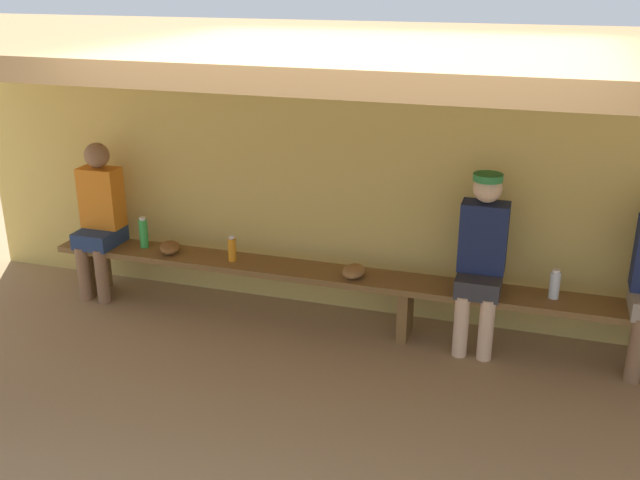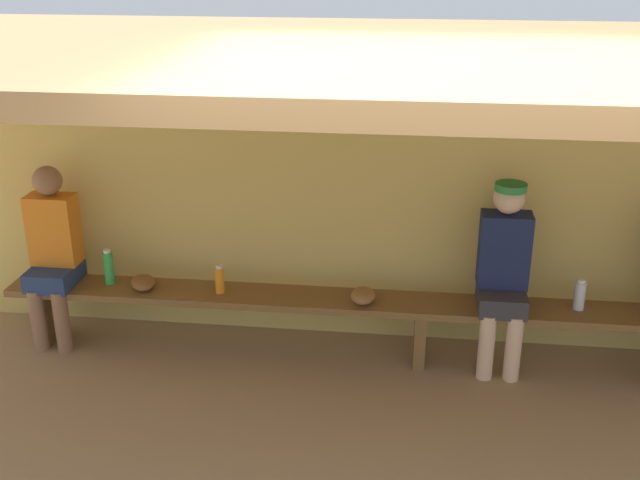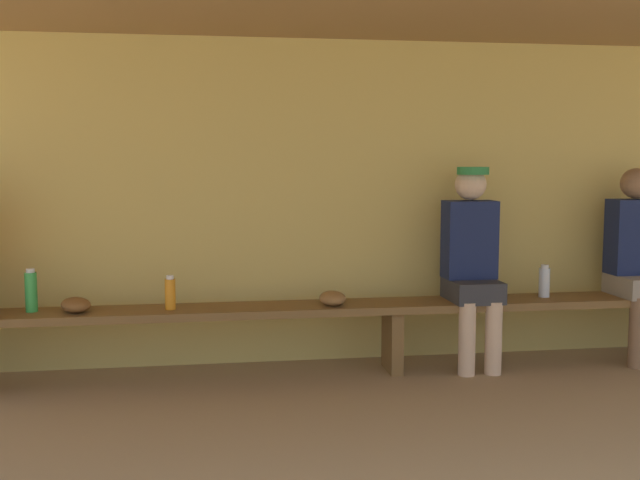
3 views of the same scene
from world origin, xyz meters
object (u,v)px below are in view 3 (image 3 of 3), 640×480
Objects in this scene: bench at (393,313)px; baseball_glove_tan at (333,298)px; water_bottle_green at (31,291)px; water_bottle_orange at (544,282)px; player_rightmost at (472,257)px; baseball_glove_worn at (76,305)px; player_in_red at (637,256)px; water_bottle_clear at (170,293)px.

baseball_glove_tan is at bearing -175.20° from bench.
water_bottle_orange is (3.35, -0.01, -0.02)m from water_bottle_green.
player_rightmost is 5.60× the size of baseball_glove_worn.
player_in_red reaches higher than water_bottle_orange.
player_rightmost is 6.07× the size of water_bottle_orange.
water_bottle_orange reaches higher than baseball_glove_worn.
player_rightmost is 2.82m from water_bottle_green.
player_in_red is 0.68m from water_bottle_orange.
water_bottle_orange is at bearing 1.13° from water_bottle_clear.
water_bottle_orange is at bearing -114.73° from baseball_glove_worn.
player_rightmost is 6.23× the size of water_bottle_clear.
player_in_red reaches higher than bench.
baseball_glove_worn is at bearing -179.20° from water_bottle_orange.
baseball_glove_tan is at bearing -177.71° from player_rightmost.
baseball_glove_tan is (-2.14, -0.04, -0.22)m from player_in_red.
water_bottle_orange is 1.48m from baseball_glove_tan.
bench is at bearing -1.01° from water_bottle_green.
baseball_glove_tan is (-0.95, -0.04, -0.24)m from player_rightmost.
water_bottle_green is 1.12× the size of baseball_glove_tan.
player_rightmost is 5.60× the size of baseball_glove_tan.
bench is 27.78× the size of water_bottle_clear.
player_in_red is at bearing -115.31° from baseball_glove_worn.
player_in_red is at bearing 0.38° from water_bottle_clear.
water_bottle_green is at bearing 53.73° from baseball_glove_worn.
bench is at bearing -179.62° from player_rightmost.
player_rightmost is (0.54, 0.00, 0.36)m from bench.
bench is at bearing 96.56° from baseball_glove_tan.
water_bottle_green reaches higher than bench.
water_bottle_green reaches higher than baseball_glove_worn.
water_bottle_green is 1.21× the size of water_bottle_orange.
water_bottle_orange is at bearing 3.01° from player_rightmost.
baseball_glove_tan reaches higher than bench.
player_in_red is 5.56× the size of baseball_glove_tan.
player_in_red is 4.01m from water_bottle_green.
water_bottle_clear is 0.90× the size of baseball_glove_tan.
water_bottle_clear is 0.97× the size of water_bottle_orange.
baseball_glove_tan is (-1.48, -0.07, -0.06)m from water_bottle_orange.
player_rightmost is at bearing -0.74° from water_bottle_green.
water_bottle_orange reaches higher than bench.
player_rightmost is 0.98m from baseball_glove_tan.
bench is 4.49× the size of player_in_red.
water_bottle_orange is at bearing 94.31° from baseball_glove_tan.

